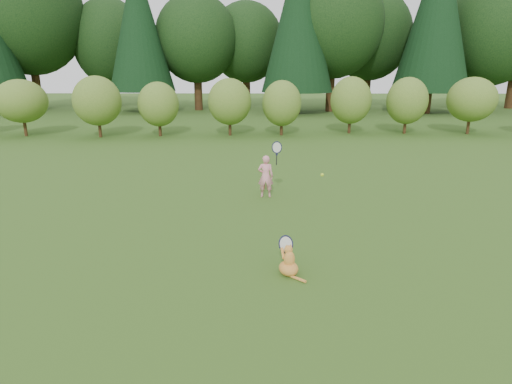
# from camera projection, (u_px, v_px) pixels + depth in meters

# --- Properties ---
(ground) EXTENTS (100.00, 100.00, 0.00)m
(ground) POSITION_uv_depth(u_px,v_px,m) (244.00, 241.00, 7.72)
(ground) COLOR #264F16
(ground) RESTS_ON ground
(shrub_row) EXTENTS (28.00, 3.00, 2.80)m
(shrub_row) POSITION_uv_depth(u_px,v_px,m) (256.00, 105.00, 19.83)
(shrub_row) COLOR #456D22
(shrub_row) RESTS_ON ground
(child) EXTENTS (0.58, 0.32, 1.54)m
(child) POSITION_uv_depth(u_px,v_px,m) (266.00, 175.00, 10.28)
(child) COLOR pink
(child) RESTS_ON ground
(cat) EXTENTS (0.47, 0.73, 0.64)m
(cat) POSITION_uv_depth(u_px,v_px,m) (289.00, 259.00, 6.42)
(cat) COLOR orange
(cat) RESTS_ON ground
(tennis_ball) EXTENTS (0.06, 0.06, 0.06)m
(tennis_ball) POSITION_uv_depth(u_px,v_px,m) (322.00, 175.00, 7.49)
(tennis_ball) COLOR #A6C316
(tennis_ball) RESTS_ON ground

